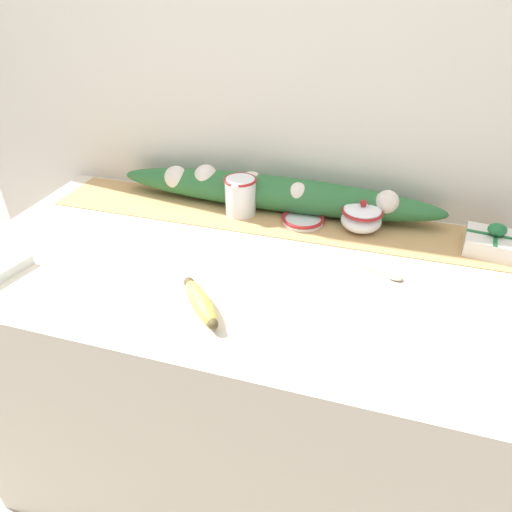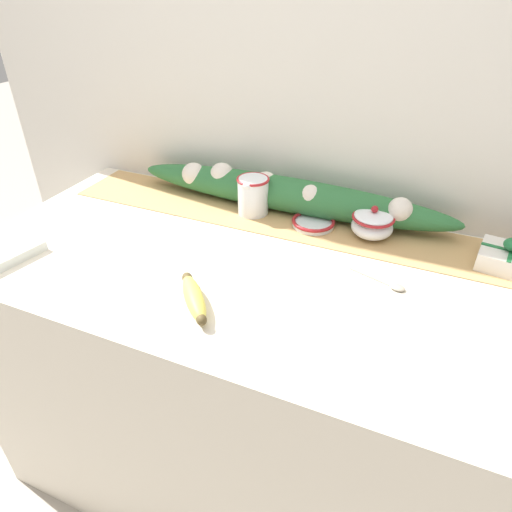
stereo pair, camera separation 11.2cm
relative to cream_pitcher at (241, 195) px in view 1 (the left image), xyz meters
name	(u,v)px [view 1 (the left image)]	position (x,y,z in m)	size (l,w,h in m)	color
ground_plane	(247,467)	(0.09, -0.26, -0.97)	(12.00, 12.00, 0.00)	#B2A899
countertop	(245,382)	(0.09, -0.26, -0.52)	(1.49, 0.76, 0.91)	beige
back_wall	(283,109)	(0.09, 0.14, 0.23)	(2.29, 0.04, 2.40)	silver
table_runner	(269,217)	(0.09, 0.00, -0.06)	(1.37, 0.22, 0.00)	tan
cream_pitcher	(241,195)	(0.00, 0.00, 0.00)	(0.10, 0.12, 0.12)	white
sugar_bowl	(362,217)	(0.36, 0.00, -0.02)	(0.12, 0.12, 0.10)	white
small_dish	(303,220)	(0.20, -0.01, -0.05)	(0.13, 0.13, 0.02)	white
banana	(200,302)	(0.06, -0.46, -0.04)	(0.15, 0.16, 0.04)	#DBCC4C
spoon	(392,276)	(0.46, -0.22, -0.06)	(0.15, 0.06, 0.01)	#A89E89
gift_box	(493,242)	(0.71, -0.02, -0.03)	(0.15, 0.14, 0.08)	silver
poinsettia_garland	(272,192)	(0.08, 0.06, -0.01)	(1.03, 0.12, 0.12)	#2D6B38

